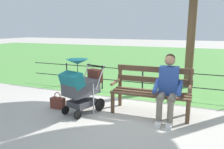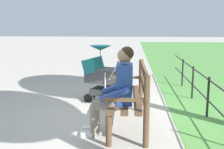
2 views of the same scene
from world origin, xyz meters
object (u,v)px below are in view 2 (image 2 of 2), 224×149
(park_bench, at_px, (132,93))
(stroller, at_px, (104,73))
(person_on_bench, at_px, (117,89))
(handbag, at_px, (109,88))

(park_bench, height_order, stroller, stroller)
(person_on_bench, xyz_separation_m, handbag, (2.34, 0.31, -0.55))
(park_bench, relative_size, stroller, 1.40)
(stroller, xyz_separation_m, handbag, (0.63, -0.05, -0.47))
(park_bench, height_order, handbag, park_bench)
(person_on_bench, relative_size, stroller, 1.11)
(handbag, bearing_deg, stroller, 175.50)
(person_on_bench, distance_m, stroller, 1.75)
(person_on_bench, bearing_deg, handbag, 7.45)
(park_bench, xyz_separation_m, stroller, (1.35, 0.58, 0.07))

